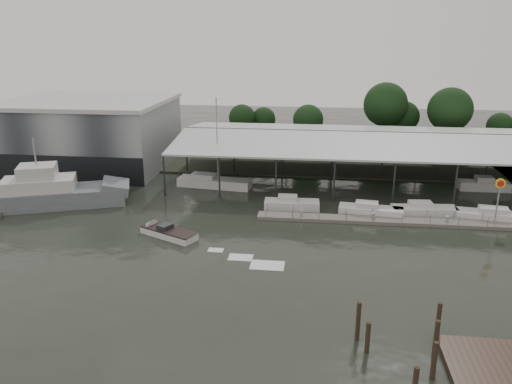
# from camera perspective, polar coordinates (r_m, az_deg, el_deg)

# --- Properties ---
(ground) EXTENTS (200.00, 200.00, 0.00)m
(ground) POSITION_cam_1_polar(r_m,az_deg,el_deg) (48.60, -2.33, -6.95)
(ground) COLOR #242A22
(ground) RESTS_ON ground
(land_strip_far) EXTENTS (140.00, 30.00, 0.30)m
(land_strip_far) POSITION_cam_1_polar(r_m,az_deg,el_deg) (88.20, 2.02, 4.52)
(land_strip_far) COLOR #343A2B
(land_strip_far) RESTS_ON ground
(land_strip_west) EXTENTS (20.00, 40.00, 0.30)m
(land_strip_west) POSITION_cam_1_polar(r_m,az_deg,el_deg) (89.73, -25.13, 3.06)
(land_strip_west) COLOR #343A2B
(land_strip_west) RESTS_ON ground
(storage_warehouse) EXTENTS (24.50, 20.50, 10.50)m
(storage_warehouse) POSITION_cam_1_polar(r_m,az_deg,el_deg) (82.88, -18.51, 6.42)
(storage_warehouse) COLOR gray
(storage_warehouse) RESTS_ON ground
(covered_boat_shed) EXTENTS (58.24, 24.00, 6.96)m
(covered_boat_shed) POSITION_cam_1_polar(r_m,az_deg,el_deg) (73.58, 14.48, 6.10)
(covered_boat_shed) COLOR silver
(covered_boat_shed) RESTS_ON ground
(trawler_dock) EXTENTS (3.00, 18.00, 0.50)m
(trawler_dock) POSITION_cam_1_polar(r_m,az_deg,el_deg) (71.43, -24.88, -0.23)
(trawler_dock) COLOR slate
(trawler_dock) RESTS_ON ground
(floating_dock) EXTENTS (28.00, 2.00, 1.40)m
(floating_dock) POSITION_cam_1_polar(r_m,az_deg,el_deg) (57.72, 14.20, -3.19)
(floating_dock) COLOR slate
(floating_dock) RESTS_ON ground
(shell_fuel_sign) EXTENTS (1.10, 0.18, 5.55)m
(shell_fuel_sign) POSITION_cam_1_polar(r_m,az_deg,el_deg) (59.37, 26.02, -0.10)
(shell_fuel_sign) COLOR gray
(shell_fuel_sign) RESTS_ON ground
(grey_trawler) EXTENTS (18.92, 11.04, 8.84)m
(grey_trawler) POSITION_cam_1_polar(r_m,az_deg,el_deg) (65.87, -22.41, -0.13)
(grey_trawler) COLOR slate
(grey_trawler) RESTS_ON ground
(white_sailboat) EXTENTS (10.36, 3.86, 12.44)m
(white_sailboat) POSITION_cam_1_polar(r_m,az_deg,el_deg) (68.87, -4.89, 1.12)
(white_sailboat) COLOR silver
(white_sailboat) RESTS_ON ground
(speedboat_underway) EXTENTS (16.76, 9.43, 2.00)m
(speedboat_underway) POSITION_cam_1_polar(r_m,az_deg,el_deg) (53.26, -10.39, -4.50)
(speedboat_underway) COLOR silver
(speedboat_underway) RESTS_ON ground
(moored_cruiser_0) EXTENTS (6.62, 2.43, 1.70)m
(moored_cruiser_0) POSITION_cam_1_polar(r_m,az_deg,el_deg) (60.22, 4.04, -1.37)
(moored_cruiser_0) COLOR silver
(moored_cruiser_0) RESTS_ON ground
(moored_cruiser_1) EXTENTS (7.51, 3.10, 1.70)m
(moored_cruiser_1) POSITION_cam_1_polar(r_m,az_deg,el_deg) (59.34, 12.92, -2.08)
(moored_cruiser_1) COLOR silver
(moored_cruiser_1) RESTS_ON ground
(moored_cruiser_2) EXTENTS (7.54, 2.79, 1.70)m
(moored_cruiser_2) POSITION_cam_1_polar(r_m,az_deg,el_deg) (61.11, 18.60, -2.00)
(moored_cruiser_2) COLOR silver
(moored_cruiser_2) RESTS_ON ground
(moored_cruiser_3) EXTENTS (9.07, 3.41, 1.70)m
(moored_cruiser_3) POSITION_cam_1_polar(r_m,az_deg,el_deg) (62.27, 25.79, -2.51)
(moored_cruiser_3) COLOR silver
(moored_cruiser_3) RESTS_ON ground
(mooring_pilings) EXTENTS (6.00, 7.79, 3.53)m
(mooring_pilings) POSITION_cam_1_polar(r_m,az_deg,el_deg) (35.12, 16.87, -16.49)
(mooring_pilings) COLOR #372B1B
(mooring_pilings) RESTS_ON ground
(horizon_tree_line) EXTENTS (68.44, 11.10, 11.85)m
(horizon_tree_line) POSITION_cam_1_polar(r_m,az_deg,el_deg) (94.26, 17.62, 8.54)
(horizon_tree_line) COLOR black
(horizon_tree_line) RESTS_ON ground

